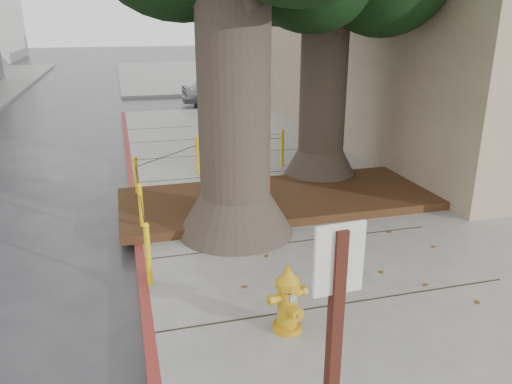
% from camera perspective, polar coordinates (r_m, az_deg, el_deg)
% --- Properties ---
extents(ground, '(140.00, 140.00, 0.00)m').
position_cam_1_polar(ground, '(6.76, 5.63, -14.29)').
color(ground, '#28282B').
rests_on(ground, ground).
extents(sidewalk_far, '(16.00, 20.00, 0.15)m').
position_cam_1_polar(sidewalk_far, '(36.35, -2.36, 13.44)').
color(sidewalk_far, slate).
rests_on(sidewalk_far, ground).
extents(curb_red, '(0.14, 26.00, 0.16)m').
position_cam_1_polar(curb_red, '(8.56, -13.21, -6.56)').
color(curb_red, maroon).
rests_on(curb_red, ground).
extents(planter_bed, '(6.40, 2.60, 0.16)m').
position_cam_1_polar(planter_bed, '(10.24, 2.72, -0.76)').
color(planter_bed, black).
rests_on(planter_bed, sidewalk_main).
extents(building_side_white, '(10.00, 10.00, 9.00)m').
position_cam_1_polar(building_side_white, '(36.11, 15.78, 19.78)').
color(building_side_white, silver).
rests_on(building_side_white, ground).
extents(bollard_ring, '(3.79, 5.39, 0.95)m').
position_cam_1_polar(bollard_ring, '(10.17, -7.59, 1.53)').
color(bollard_ring, yellow).
rests_on(bollard_ring, sidewalk_main).
extents(fire_hydrant, '(0.46, 0.43, 0.86)m').
position_cam_1_polar(fire_hydrant, '(6.07, 3.65, -12.15)').
color(fire_hydrant, gold).
rests_on(fire_hydrant, sidewalk_main).
extents(car_silver, '(3.76, 1.57, 1.27)m').
position_cam_1_polar(car_silver, '(23.15, -3.84, 11.51)').
color(car_silver, '#96979B').
rests_on(car_silver, ground).
extents(car_red, '(4.01, 1.84, 1.27)m').
position_cam_1_polar(car_red, '(28.03, 16.95, 12.09)').
color(car_red, maroon).
rests_on(car_red, ground).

